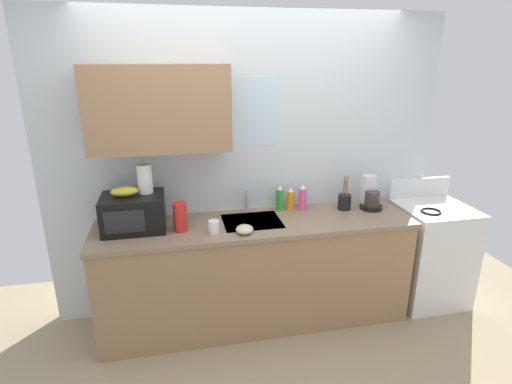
% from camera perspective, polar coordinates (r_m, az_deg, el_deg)
% --- Properties ---
extents(kitchen_wall_assembly, '(3.30, 0.42, 2.50)m').
position_cam_1_polar(kitchen_wall_assembly, '(3.34, -3.37, 4.90)').
color(kitchen_wall_assembly, silver).
rests_on(kitchen_wall_assembly, ground).
extents(counter_unit, '(2.53, 0.63, 0.90)m').
position_cam_1_polar(counter_unit, '(3.41, -0.01, -11.08)').
color(counter_unit, '#9E7551').
rests_on(counter_unit, ground).
extents(sink_faucet, '(0.03, 0.03, 0.20)m').
position_cam_1_polar(sink_faucet, '(3.40, -1.31, -1.19)').
color(sink_faucet, '#B2B5BA').
rests_on(sink_faucet, counter_unit).
extents(stove_range, '(0.60, 0.60, 1.08)m').
position_cam_1_polar(stove_range, '(4.03, 23.24, -7.84)').
color(stove_range, white).
rests_on(stove_range, ground).
extents(microwave, '(0.46, 0.35, 0.27)m').
position_cam_1_polar(microwave, '(3.17, -16.90, -2.80)').
color(microwave, black).
rests_on(microwave, counter_unit).
extents(banana_bunch, '(0.20, 0.11, 0.07)m').
position_cam_1_polar(banana_bunch, '(3.12, -18.09, 0.07)').
color(banana_bunch, gold).
rests_on(banana_bunch, microwave).
extents(paper_towel_roll, '(0.11, 0.11, 0.22)m').
position_cam_1_polar(paper_towel_roll, '(3.13, -15.42, 1.83)').
color(paper_towel_roll, white).
rests_on(paper_towel_roll, microwave).
extents(coffee_maker, '(0.19, 0.21, 0.28)m').
position_cam_1_polar(coffee_maker, '(3.61, 15.83, -0.58)').
color(coffee_maker, black).
rests_on(coffee_maker, counter_unit).
extents(dish_soap_bottle_green, '(0.06, 0.06, 0.22)m').
position_cam_1_polar(dish_soap_bottle_green, '(3.43, 3.37, -0.93)').
color(dish_soap_bottle_green, green).
rests_on(dish_soap_bottle_green, counter_unit).
extents(dish_soap_bottle_orange, '(0.06, 0.06, 0.20)m').
position_cam_1_polar(dish_soap_bottle_orange, '(3.46, 4.89, -1.02)').
color(dish_soap_bottle_orange, orange).
rests_on(dish_soap_bottle_orange, counter_unit).
extents(dish_soap_bottle_pink, '(0.07, 0.07, 0.22)m').
position_cam_1_polar(dish_soap_bottle_pink, '(3.46, 6.59, -0.81)').
color(dish_soap_bottle_pink, '#E55999').
rests_on(dish_soap_bottle_pink, counter_unit).
extents(cereal_canister, '(0.10, 0.10, 0.22)m').
position_cam_1_polar(cereal_canister, '(3.07, -10.66, -3.48)').
color(cereal_canister, red).
rests_on(cereal_canister, counter_unit).
extents(mug_white, '(0.08, 0.08, 0.09)m').
position_cam_1_polar(mug_white, '(3.02, -5.96, -4.90)').
color(mug_white, white).
rests_on(mug_white, counter_unit).
extents(utensil_crock, '(0.11, 0.11, 0.29)m').
position_cam_1_polar(utensil_crock, '(3.54, 12.39, -1.29)').
color(utensil_crock, black).
rests_on(utensil_crock, counter_unit).
extents(small_bowl, '(0.13, 0.13, 0.06)m').
position_cam_1_polar(small_bowl, '(3.00, -1.63, -5.29)').
color(small_bowl, beige).
rests_on(small_bowl, counter_unit).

